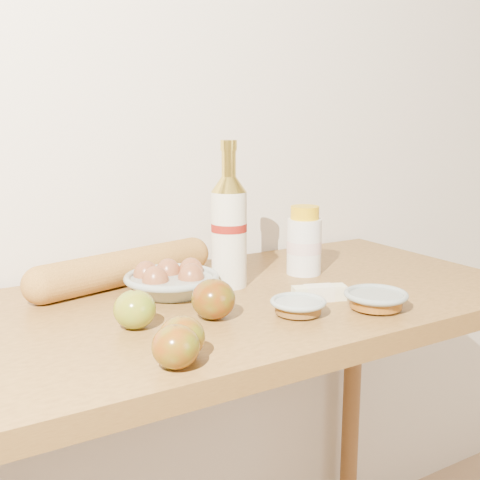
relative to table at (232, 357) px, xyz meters
name	(u,v)px	position (x,y,z in m)	size (l,w,h in m)	color
back_wall	(158,91)	(0.00, 0.33, 0.52)	(3.50, 0.02, 2.60)	beige
table	(232,357)	(0.00, 0.00, 0.00)	(1.20, 0.60, 0.90)	olive
bourbon_bottle	(229,228)	(0.04, 0.07, 0.25)	(0.10, 0.10, 0.30)	beige
cream_bottle	(304,243)	(0.23, 0.07, 0.19)	(0.10, 0.10, 0.15)	silver
egg_bowl	(171,281)	(-0.09, 0.08, 0.15)	(0.23, 0.23, 0.07)	gray
baguette	(124,268)	(-0.15, 0.19, 0.16)	(0.45, 0.18, 0.07)	#BC8539
apple_yellowgreen	(135,309)	(-0.22, -0.06, 0.16)	(0.08, 0.08, 0.07)	olive
apple_redgreen_front	(182,337)	(-0.21, -0.21, 0.15)	(0.08, 0.08, 0.06)	#951408
apple_redgreen_right	(213,299)	(-0.09, -0.09, 0.16)	(0.08, 0.08, 0.07)	maroon
sugar_bowl	(298,306)	(0.05, -0.15, 0.14)	(0.11, 0.11, 0.03)	#93A19C
syrup_bowl	(376,300)	(0.19, -0.20, 0.14)	(0.14, 0.14, 0.03)	gray
butter_stick	(319,293)	(0.13, -0.10, 0.14)	(0.11, 0.06, 0.03)	beige
apple_extra	(176,347)	(-0.23, -0.24, 0.15)	(0.08, 0.08, 0.06)	#951408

